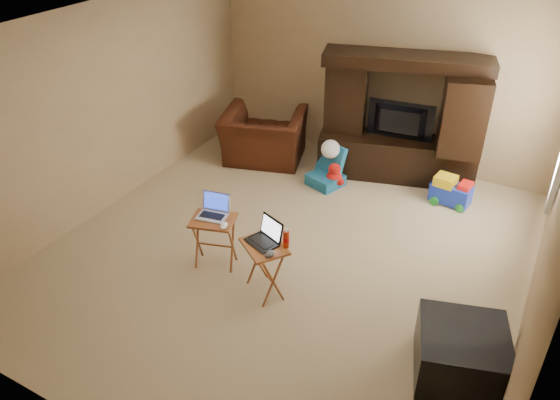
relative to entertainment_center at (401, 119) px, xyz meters
The scene contains 20 objects.
floor 2.49m from the entertainment_center, 101.58° to the right, with size 5.50×5.50×0.00m, color #CAAF8C.
ceiling 2.84m from the entertainment_center, 101.58° to the right, with size 5.50×5.50×0.00m, color silver.
wall_back 0.76m from the entertainment_center, 135.00° to the left, with size 5.00×5.00×0.00m, color tan.
wall_front 5.07m from the entertainment_center, 95.31° to the right, with size 5.00×5.00×0.00m, color tan.
wall_left 3.76m from the entertainment_center, 142.44° to the right, with size 5.50×5.50×0.00m, color tan.
wall_right 3.08m from the entertainment_center, 48.32° to the right, with size 5.50×5.50×0.00m, color tan.
entertainment_center is the anchor object (origin of this frame).
television 0.06m from the entertainment_center, 90.00° to the right, with size 0.88×0.12×0.51m, color black.
recliner 1.98m from the entertainment_center, 166.13° to the right, with size 1.15×1.00×0.75m, color #44190E.
child_rocker 1.18m from the entertainment_center, 136.42° to the right, with size 0.42×0.48×0.55m, color #195E89, non-canonical shape.
plush_toy 1.15m from the entertainment_center, 132.27° to the right, with size 0.32×0.27×0.36m, color red, non-canonical shape.
push_toy 1.16m from the entertainment_center, 21.68° to the right, with size 0.51×0.36×0.38m, color #1934CE, non-canonical shape.
ottoman 3.57m from the entertainment_center, 62.26° to the right, with size 0.73×0.73×0.47m, color black.
tray_table_left 3.11m from the entertainment_center, 110.34° to the right, with size 0.45×0.36×0.59m, color #A95328.
tray_table_right 3.07m from the entertainment_center, 96.80° to the right, with size 0.45×0.36×0.59m, color #AD5D29.
laptop_left 3.04m from the entertainment_center, 111.07° to the right, with size 0.31×0.26×0.24m, color #B0B0B5.
laptop_right 3.01m from the entertainment_center, 97.60° to the right, with size 0.31×0.26×0.24m, color black.
mouse_left 3.07m from the entertainment_center, 106.57° to the right, with size 0.08×0.12×0.05m, color white.
mouse_right 3.14m from the entertainment_center, 94.17° to the right, with size 0.08×0.12×0.05m, color #424348.
water_bottle 2.93m from the entertainment_center, 93.13° to the right, with size 0.06×0.06×0.18m, color red.
Camera 1 is at (2.33, -4.41, 3.78)m, focal length 35.00 mm.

